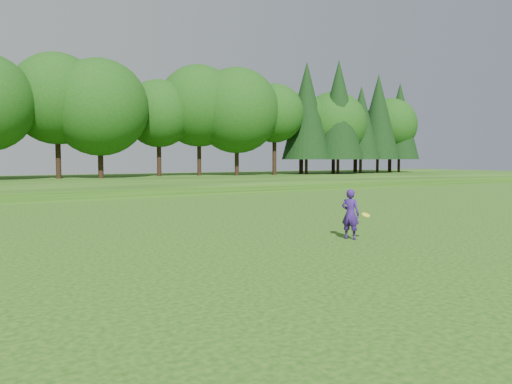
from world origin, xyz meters
TOP-DOWN VIEW (x-y plane):
  - ground at (0.00, 0.00)m, footprint 140.00×140.00m
  - berm at (0.00, 34.00)m, footprint 130.00×30.00m
  - walking_path at (0.00, 20.00)m, footprint 130.00×1.60m
  - treeline at (0.00, 38.00)m, footprint 104.00×7.00m
  - woman at (2.18, 0.08)m, footprint 0.75×0.82m

SIDE VIEW (x-z plane):
  - ground at x=0.00m, z-range 0.00..0.00m
  - walking_path at x=0.00m, z-range 0.00..0.04m
  - berm at x=0.00m, z-range 0.00..0.60m
  - woman at x=2.18m, z-range 0.00..1.59m
  - treeline at x=0.00m, z-range 0.60..15.60m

